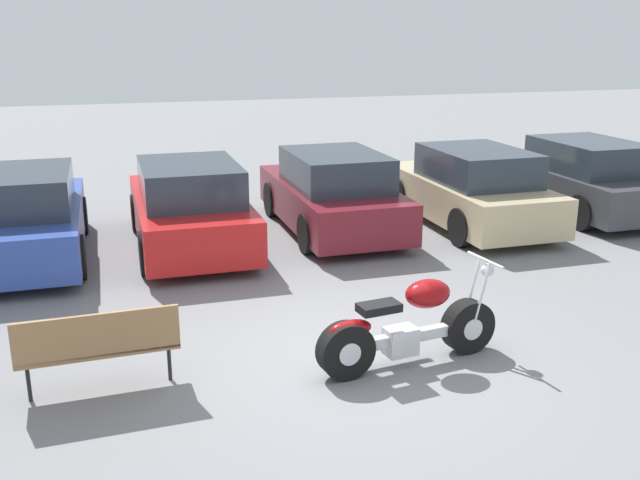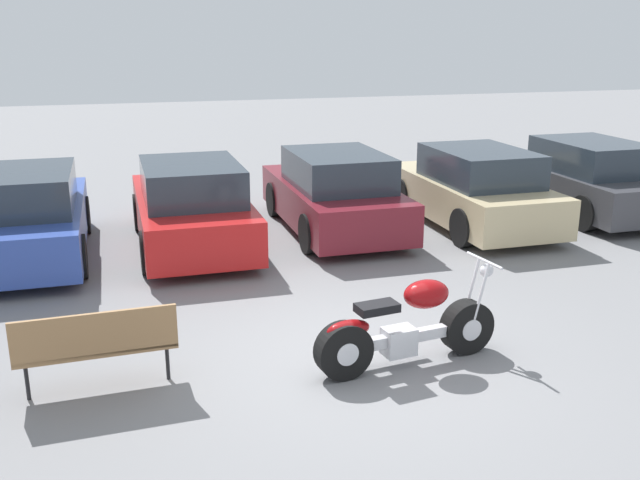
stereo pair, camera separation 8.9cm
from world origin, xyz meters
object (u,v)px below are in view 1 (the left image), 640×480
parked_car_blue (23,218)px  parked_car_maroon (332,194)px  motorcycle (408,328)px  parked_car_dark_grey (581,178)px  park_bench (98,343)px  parked_car_champagne (471,189)px  parked_car_red (190,207)px

parked_car_blue → parked_car_maroon: 5.11m
motorcycle → parked_car_dark_grey: 7.95m
motorcycle → park_bench: bearing=175.1°
parked_car_champagne → park_bench: bearing=-144.4°
motorcycle → parked_car_champagne: bearing=55.5°
motorcycle → parked_car_maroon: parked_car_maroon is taller
parked_car_red → parked_car_maroon: 2.57m
motorcycle → parked_car_maroon: size_ratio=0.52×
parked_car_red → parked_car_champagne: 5.11m
parked_car_red → motorcycle: bearing=-71.5°
parked_car_red → parked_car_champagne: (5.11, -0.08, 0.00)m
park_bench → motorcycle: bearing=-4.9°
parked_car_blue → parked_car_maroon: bearing=2.6°
parked_car_dark_grey → parked_car_red: bearing=-178.6°
motorcycle → parked_car_maroon: 5.42m
park_bench → parked_car_red: bearing=72.9°
parked_car_red → park_bench: (-1.47, -4.78, -0.13)m
parked_car_dark_grey → motorcycle: bearing=-138.7°
motorcycle → parked_car_champagne: size_ratio=0.52×
parked_car_dark_grey → park_bench: 10.40m
parked_car_red → park_bench: 5.01m
parked_car_maroon → parked_car_champagne: bearing=-8.2°
motorcycle → park_bench: (-3.16, 0.27, 0.12)m
parked_car_red → park_bench: size_ratio=2.61×
parked_car_blue → park_bench: 4.96m
parked_car_blue → parked_car_champagne: size_ratio=1.00×
parked_car_champagne → parked_car_dark_grey: 2.57m
parked_car_maroon → park_bench: size_ratio=2.61×
motorcycle → parked_car_dark_grey: bearing=41.3°
motorcycle → parked_car_red: (-1.69, 5.05, 0.25)m
parked_car_blue → parked_car_dark_grey: bearing=0.7°
park_bench → parked_car_dark_grey: bearing=28.6°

